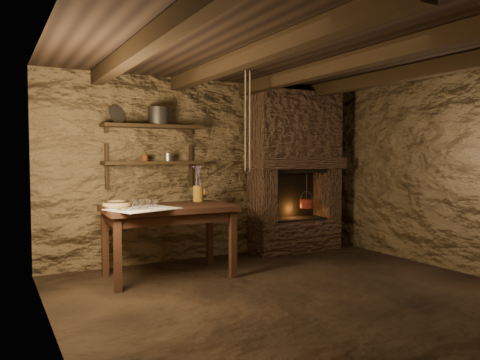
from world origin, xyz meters
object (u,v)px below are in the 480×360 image
wooden_bowl (117,205)px  iron_stockpot (159,117)px  red_pot (306,203)px  work_table (169,239)px  stoneware_jug (198,186)px

wooden_bowl → iron_stockpot: 1.35m
wooden_bowl → red_pot: 2.92m
wooden_bowl → red_pot: (2.88, 0.47, -0.16)m
work_table → iron_stockpot: bearing=82.9°
stoneware_jug → wooden_bowl: bearing=170.2°
red_pot → work_table: bearing=-167.9°
stoneware_jug → red_pot: (1.81, 0.22, -0.32)m
work_table → red_pot: red_pot is taller
stoneware_jug → red_pot: size_ratio=0.83×
iron_stockpot → red_pot: size_ratio=0.49×
red_pot → stoneware_jug: bearing=-173.1°
work_table → red_pot: size_ratio=2.72×
work_table → wooden_bowl: 0.71m
iron_stockpot → red_pot: iron_stockpot is taller
work_table → wooden_bowl: wooden_bowl is taller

